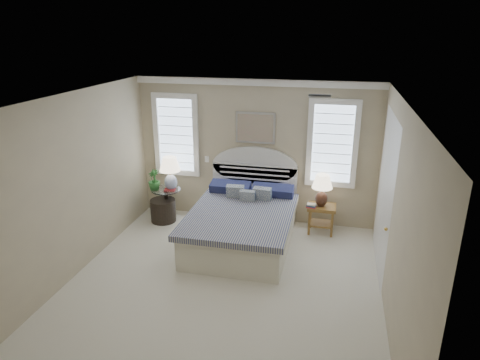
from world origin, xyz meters
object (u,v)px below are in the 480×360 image
side_table_left (167,201)px  floor_pot (163,210)px  lamp_right (322,187)px  bed (243,222)px  nightstand_right (321,213)px  lamp_left (170,170)px

side_table_left → floor_pot: (-0.05, -0.08, -0.17)m
floor_pot → lamp_right: size_ratio=0.80×
bed → nightstand_right: (1.30, 0.69, 0.00)m
bed → nightstand_right: size_ratio=4.29×
bed → lamp_right: bearing=28.1°
lamp_right → nightstand_right: bearing=22.8°
nightstand_right → bed: bearing=-152.0°
nightstand_right → floor_pot: bearing=-176.6°
side_table_left → nightstand_right: side_table_left is taller
nightstand_right → lamp_left: 2.92m
bed → nightstand_right: bed is taller
nightstand_right → floor_pot: size_ratio=1.10×
nightstand_right → lamp_right: 0.51m
nightstand_right → lamp_right: lamp_right is taller
floor_pot → lamp_left: lamp_left is taller
floor_pot → nightstand_right: bearing=3.4°
nightstand_right → lamp_left: (-2.85, -0.08, 0.64)m
lamp_left → bed: bearing=-21.6°
nightstand_right → lamp_right: size_ratio=0.89×
side_table_left → lamp_left: lamp_left is taller
bed → floor_pot: bearing=163.2°
bed → lamp_left: (-1.55, 0.61, 0.64)m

